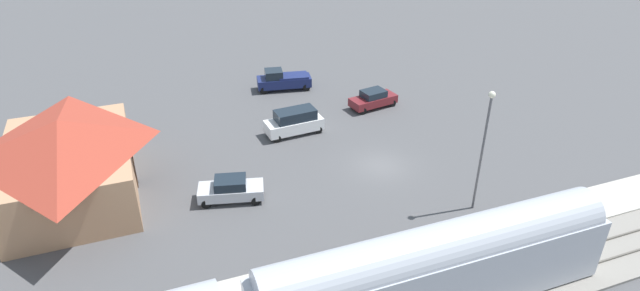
{
  "coord_description": "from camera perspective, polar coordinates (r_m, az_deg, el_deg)",
  "views": [
    {
      "loc": [
        -31.1,
        16.77,
        21.57
      ],
      "look_at": [
        2.98,
        3.9,
        1.0
      ],
      "focal_mm": 29.67,
      "sensor_mm": 36.0,
      "label": 1
    }
  ],
  "objects": [
    {
      "name": "ground_plane",
      "position": [
        41.4,
        6.53,
        -2.16
      ],
      "size": [
        200.0,
        200.0,
        0.0
      ],
      "primitive_type": "plane",
      "color": "#4C4C4F"
    },
    {
      "name": "railway_track",
      "position": [
        32.17,
        18.03,
        -14.25
      ],
      "size": [
        4.8,
        70.0,
        0.3
      ],
      "color": "gray",
      "rests_on": "ground"
    },
    {
      "name": "platform",
      "position": [
        34.43,
        14.06,
        -10.09
      ],
      "size": [
        3.2,
        46.0,
        0.3
      ],
      "color": "#B7B2A8",
      "rests_on": "ground"
    },
    {
      "name": "station_building",
      "position": [
        40.01,
        -25.61,
        -1.23
      ],
      "size": [
        12.67,
        8.99,
        5.96
      ],
      "color": "tan",
      "rests_on": "ground"
    },
    {
      "name": "pedestrian_on_platform",
      "position": [
        32.64,
        10.95,
        -9.63
      ],
      "size": [
        0.36,
        0.36,
        1.71
      ],
      "color": "brown",
      "rests_on": "platform"
    },
    {
      "name": "pedestrian_waiting_far",
      "position": [
        31.44,
        7.36,
        -11.04
      ],
      "size": [
        0.36,
        0.36,
        1.71
      ],
      "color": "#333338",
      "rests_on": "platform"
    },
    {
      "name": "pickup_navy",
      "position": [
        54.12,
        -4.02,
        7.07
      ],
      "size": [
        2.89,
        5.66,
        2.14
      ],
      "color": "navy",
      "rests_on": "ground"
    },
    {
      "name": "suv_white",
      "position": [
        45.26,
        -2.78,
        2.59
      ],
      "size": [
        2.3,
        5.03,
        2.22
      ],
      "color": "white",
      "rests_on": "ground"
    },
    {
      "name": "sedan_silver",
      "position": [
        37.34,
        -9.59,
        -4.67
      ],
      "size": [
        2.89,
        4.81,
        1.74
      ],
      "color": "silver",
      "rests_on": "ground"
    },
    {
      "name": "sedan_maroon",
      "position": [
        50.34,
        5.76,
        5.03
      ],
      "size": [
        2.57,
        4.75,
        1.74
      ],
      "color": "maroon",
      "rests_on": "ground"
    },
    {
      "name": "light_pole_near_platform",
      "position": [
        35.25,
        17.3,
        0.67
      ],
      "size": [
        0.44,
        0.44,
        8.68
      ],
      "color": "#515156",
      "rests_on": "ground"
    }
  ]
}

